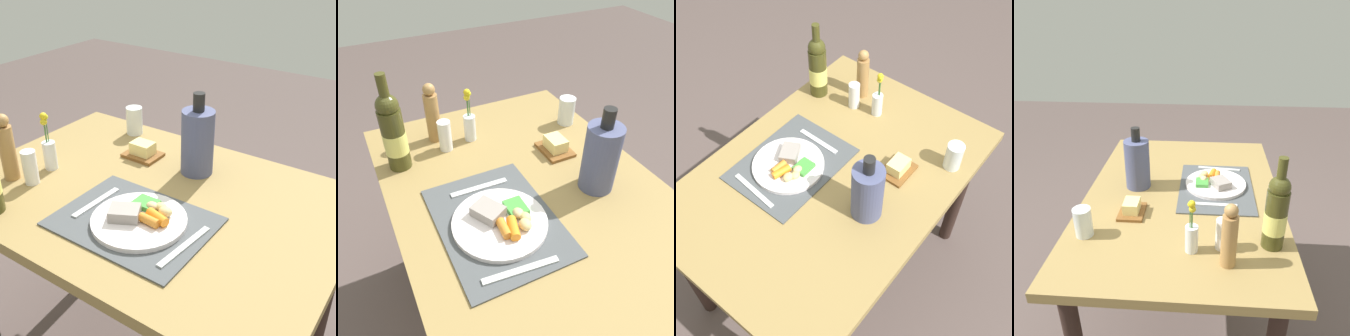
{
  "view_description": "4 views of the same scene",
  "coord_description": "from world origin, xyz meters",
  "views": [
    {
      "loc": [
        0.71,
        -0.93,
        1.51
      ],
      "look_at": [
        0.08,
        -0.0,
        0.89
      ],
      "focal_mm": 46.92,
      "sensor_mm": 36.0,
      "label": 1
    },
    {
      "loc": [
        0.69,
        -0.43,
        1.53
      ],
      "look_at": [
        -0.05,
        -0.06,
        0.86
      ],
      "focal_mm": 37.6,
      "sensor_mm": 36.0,
      "label": 2
    },
    {
      "loc": [
        0.77,
        0.68,
        2.05
      ],
      "look_at": [
        0.02,
        0.08,
        0.89
      ],
      "focal_mm": 46.74,
      "sensor_mm": 36.0,
      "label": 3
    },
    {
      "loc": [
        -1.3,
        -0.09,
        1.56
      ],
      "look_at": [
        0.06,
        0.01,
        0.87
      ],
      "focal_mm": 37.03,
      "sensor_mm": 36.0,
      "label": 4
    }
  ],
  "objects": [
    {
      "name": "cooler_bottle",
      "position": [
        0.05,
        0.21,
        0.89
      ],
      "size": [
        0.11,
        0.11,
        0.28
      ],
      "color": "#4B5278",
      "rests_on": "dining_table"
    },
    {
      "name": "salt_shaker",
      "position": [
        -0.35,
        -0.16,
        0.83
      ],
      "size": [
        0.05,
        0.05,
        0.12
      ],
      "primitive_type": "cylinder",
      "color": "white",
      "rests_on": "dining_table"
    },
    {
      "name": "dinner_plate",
      "position": [
        0.08,
        -0.14,
        0.79
      ],
      "size": [
        0.27,
        0.27,
        0.05
      ],
      "color": "white",
      "rests_on": "placemat"
    },
    {
      "name": "fork",
      "position": [
        -0.09,
        -0.14,
        0.78
      ],
      "size": [
        0.02,
        0.19,
        0.0
      ],
      "primitive_type": "cube",
      "rotation": [
        0.0,
        0.0,
        -0.03
      ],
      "color": "silver",
      "rests_on": "placemat"
    },
    {
      "name": "butter_dish",
      "position": [
        -0.16,
        0.19,
        0.79
      ],
      "size": [
        0.13,
        0.1,
        0.06
      ],
      "color": "brown",
      "rests_on": "dining_table"
    },
    {
      "name": "flower_vase",
      "position": [
        -0.37,
        -0.06,
        0.84
      ],
      "size": [
        0.04,
        0.04,
        0.2
      ],
      "color": "silver",
      "rests_on": "dining_table"
    },
    {
      "name": "placemat",
      "position": [
        0.06,
        -0.15,
        0.77
      ],
      "size": [
        0.43,
        0.33,
        0.01
      ],
      "primitive_type": "cube",
      "color": "#494D50",
      "rests_on": "dining_table"
    },
    {
      "name": "water_tumbler",
      "position": [
        -0.31,
        0.34,
        0.82
      ],
      "size": [
        0.06,
        0.06,
        0.11
      ],
      "color": "silver",
      "rests_on": "dining_table"
    },
    {
      "name": "dining_table",
      "position": [
        0.0,
        0.0,
        0.67
      ],
      "size": [
        1.2,
        0.84,
        0.77
      ],
      "color": "olive",
      "rests_on": "ground_plane"
    },
    {
      "name": "knife",
      "position": [
        0.24,
        -0.16,
        0.78
      ],
      "size": [
        0.04,
        0.21,
        0.0
      ],
      "primitive_type": "cube",
      "rotation": [
        0.0,
        0.0,
        -0.1
      ],
      "color": "silver",
      "rests_on": "placemat"
    },
    {
      "name": "pepper_mill",
      "position": [
        -0.43,
        -0.18,
        0.88
      ],
      "size": [
        0.05,
        0.05,
        0.23
      ],
      "color": "#A97C47",
      "rests_on": "dining_table"
    }
  ]
}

